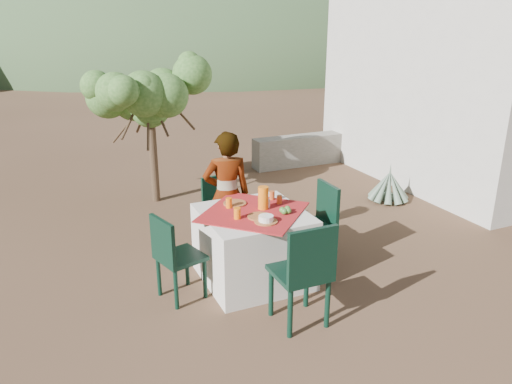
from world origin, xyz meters
The scene contains 24 objects.
ground centered at (0.00, 0.00, 0.00)m, with size 160.00×160.00×0.00m, color #3E2C1C.
table centered at (0.68, -0.20, 0.38)m, with size 1.30×1.30×0.76m.
chair_far centered at (0.68, 0.78, 0.46)m, with size 0.44×0.44×0.83m.
chair_near centered at (0.74, -1.17, 0.55)m, with size 0.46×0.46×0.99m.
chair_left centered at (-0.18, -0.26, 0.48)m, with size 0.50×0.50×0.87m.
chair_right centered at (1.49, -0.15, 0.51)m, with size 0.43×0.43×0.92m.
person centered at (0.64, 0.45, 0.73)m, with size 0.53×0.35×1.46m, color #8C6651.
shrub_tree centered at (0.35, 2.63, 1.48)m, with size 1.59×1.56×1.88m.
agave centered at (3.50, 1.16, 0.22)m, with size 0.61×0.62×0.65m.
guesthouse centered at (5.60, 1.80, 1.50)m, with size 3.20×4.20×3.00m, color beige.
stone_wall centered at (3.60, 3.40, 0.28)m, with size 2.60×0.35×0.55m, color gray.
hill_near_right centered at (12.00, 36.00, 0.00)m, with size 48.00×48.00×20.00m, color #37532F.
hill_far_right centered at (28.00, 46.00, 0.00)m, with size 36.00×36.00×14.00m, color slate.
plate_far centered at (0.59, 0.08, 0.77)m, with size 0.24×0.24×0.01m, color brown.
plate_near centered at (0.67, -0.36, 0.77)m, with size 0.23×0.23×0.01m, color brown.
glass_far centered at (0.50, 0.00, 0.81)m, with size 0.06×0.06×0.10m, color orange.
glass_near centered at (0.46, -0.31, 0.82)m, with size 0.07×0.07×0.11m, color orange.
juice_pitcher centered at (0.81, -0.17, 0.88)m, with size 0.11×0.11×0.24m, color orange.
bowl_plate centered at (0.68, -0.50, 0.77)m, with size 0.23×0.23×0.01m, color brown.
white_bowl centered at (0.68, -0.50, 0.80)m, with size 0.15×0.15×0.05m, color white.
jar_left centered at (1.02, -0.10, 0.81)m, with size 0.06×0.06×0.09m, color #C05422.
jar_right centered at (1.01, 0.04, 0.81)m, with size 0.06×0.06×0.09m, color #C05422.
napkin_holder centered at (0.84, -0.16, 0.81)m, with size 0.07×0.04×0.09m, color white.
fruit_cluster centered at (0.96, -0.38, 0.79)m, with size 0.12×0.12×0.06m.
Camera 1 is at (-1.20, -4.50, 2.62)m, focal length 35.00 mm.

